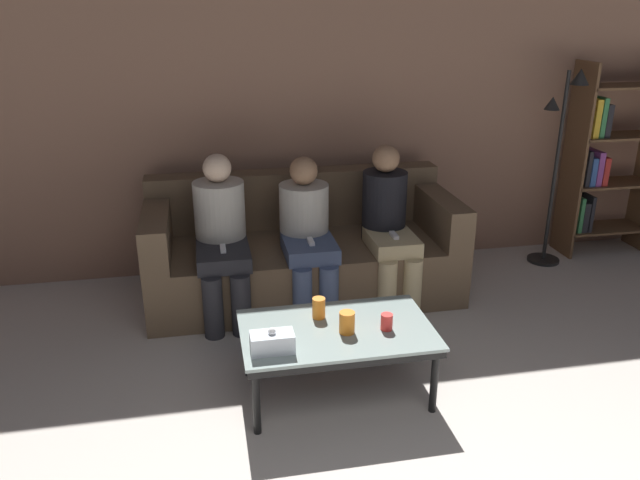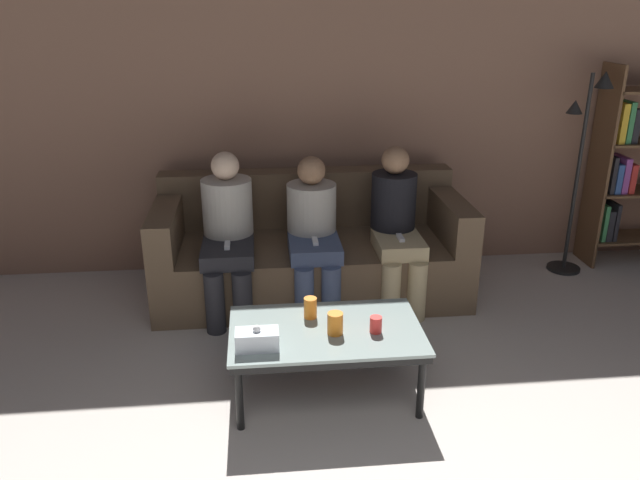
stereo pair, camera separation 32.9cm
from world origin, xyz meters
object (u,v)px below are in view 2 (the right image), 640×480
object	(u,v)px
couch	(310,252)
tissue_box	(257,339)
standing_lamp	(582,153)
seated_person_mid_right	(396,223)
cup_near_left	(310,308)
coffee_table	(326,335)
seated_person_left_end	(228,229)
bookshelf	(631,168)
cup_near_right	(376,325)
cup_far_center	(335,323)
seated_person_mid_left	(313,229)

from	to	relation	value
couch	tissue_box	bearing A→B (deg)	-104.94
couch	standing_lamp	xyz separation A→B (m)	(2.10, 0.17, 0.65)
seated_person_mid_right	couch	bearing A→B (deg)	159.76
couch	cup_near_left	world-z (taller)	couch
standing_lamp	seated_person_mid_right	bearing A→B (deg)	-165.61
coffee_table	seated_person_left_end	world-z (taller)	seated_person_left_end
cup_near_left	seated_person_left_end	distance (m)	1.10
tissue_box	bookshelf	bearing A→B (deg)	31.14
cup_near_left	cup_near_right	bearing A→B (deg)	-31.16
cup_near_left	standing_lamp	xyz separation A→B (m)	(2.21, 1.37, 0.50)
couch	seated_person_left_end	world-z (taller)	seated_person_left_end
coffee_table	tissue_box	size ratio (longest dim) A/B	4.70
cup_near_right	seated_person_mid_right	distance (m)	1.25
cup_far_center	tissue_box	world-z (taller)	tissue_box
tissue_box	seated_person_mid_right	bearing A→B (deg)	52.49
standing_lamp	seated_person_mid_left	distance (m)	2.18
cup_near_left	coffee_table	bearing A→B (deg)	-62.68
seated_person_left_end	coffee_table	bearing A→B (deg)	-63.71
standing_lamp	coffee_table	bearing A→B (deg)	-144.75
coffee_table	standing_lamp	distance (m)	2.69
couch	seated_person_left_end	size ratio (longest dim) A/B	2.01
cup_near_right	tissue_box	distance (m)	0.64
standing_lamp	seated_person_left_end	size ratio (longest dim) A/B	1.43
seated_person_left_end	seated_person_mid_left	world-z (taller)	seated_person_left_end
bookshelf	coffee_table	bearing A→B (deg)	-147.98
seated_person_mid_left	cup_far_center	bearing A→B (deg)	-89.53
couch	cup_near_left	bearing A→B (deg)	-95.00
cup_near_left	cup_far_center	size ratio (longest dim) A/B	0.99
seated_person_mid_right	cup_near_left	bearing A→B (deg)	-125.11
couch	standing_lamp	world-z (taller)	standing_lamp
tissue_box	seated_person_left_end	distance (m)	1.31
cup_near_left	cup_far_center	distance (m)	0.22
couch	coffee_table	size ratio (longest dim) A/B	2.15
cup_near_left	bookshelf	distance (m)	3.13
coffee_table	cup_near_left	xyz separation A→B (m)	(-0.07, 0.14, 0.10)
tissue_box	seated_person_mid_left	distance (m)	1.35
couch	cup_near_left	distance (m)	1.22
bookshelf	standing_lamp	size ratio (longest dim) A/B	1.03
seated_person_mid_right	seated_person_left_end	bearing A→B (deg)	-179.89
seated_person_mid_left	cup_near_left	bearing A→B (deg)	-96.10
bookshelf	seated_person_left_end	distance (m)	3.25
couch	seated_person_mid_right	size ratio (longest dim) A/B	1.99
coffee_table	seated_person_mid_right	world-z (taller)	seated_person_mid_right
coffee_table	bookshelf	size ratio (longest dim) A/B	0.64
cup_near_left	seated_person_mid_right	xyz separation A→B (m)	(0.69, 0.98, 0.13)
cup_near_right	seated_person_mid_left	xyz separation A→B (m)	(-0.23, 1.18, 0.12)
coffee_table	bookshelf	xyz separation A→B (m)	(2.64, 1.65, 0.43)
couch	tissue_box	size ratio (longest dim) A/B	10.10
bookshelf	seated_person_left_end	world-z (taller)	bookshelf
cup_far_center	seated_person_mid_left	xyz separation A→B (m)	(-0.01, 1.18, 0.11)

